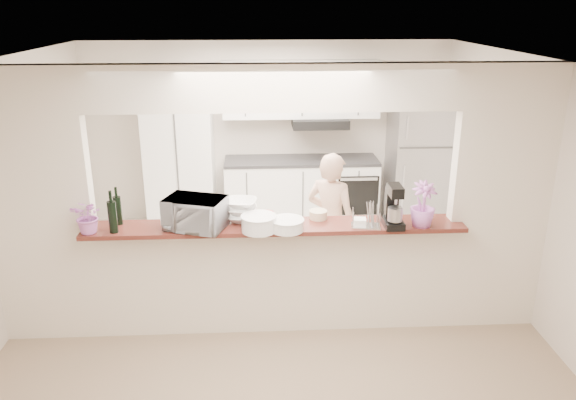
{
  "coord_description": "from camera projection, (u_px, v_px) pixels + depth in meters",
  "views": [
    {
      "loc": [
        -0.14,
        -4.71,
        2.97
      ],
      "look_at": [
        0.13,
        0.3,
        1.2
      ],
      "focal_mm": 35.0,
      "sensor_mm": 36.0,
      "label": 1
    }
  ],
  "objects": [
    {
      "name": "floor",
      "position": [
        276.0,
        327.0,
        5.44
      ],
      "size": [
        6.0,
        6.0,
        0.0
      ],
      "primitive_type": "plane",
      "color": "gray",
      "rests_on": "ground"
    },
    {
      "name": "tile_overlay",
      "position": [
        272.0,
        258.0,
        6.89
      ],
      "size": [
        5.0,
        2.9,
        0.01
      ],
      "primitive_type": "cube",
      "color": "silver",
      "rests_on": "floor"
    },
    {
      "name": "partition",
      "position": [
        275.0,
        181.0,
        4.94
      ],
      "size": [
        5.0,
        0.15,
        2.5
      ],
      "color": "silver",
      "rests_on": "floor"
    },
    {
      "name": "bar_counter",
      "position": [
        275.0,
        274.0,
        5.24
      ],
      "size": [
        3.4,
        0.38,
        1.09
      ],
      "color": "silver",
      "rests_on": "floor"
    },
    {
      "name": "kitchen_cabinets",
      "position": [
        255.0,
        157.0,
        7.67
      ],
      "size": [
        3.15,
        0.62,
        2.25
      ],
      "color": "white",
      "rests_on": "floor"
    },
    {
      "name": "refrigerator",
      "position": [
        417.0,
        165.0,
        7.75
      ],
      "size": [
        0.75,
        0.7,
        1.7
      ],
      "primitive_type": "cube",
      "color": "#A2A1A6",
      "rests_on": "floor"
    },
    {
      "name": "flower_left",
      "position": [
        89.0,
        216.0,
        4.8
      ],
      "size": [
        0.33,
        0.3,
        0.31
      ],
      "primitive_type": "imported",
      "rotation": [
        0.0,
        0.0,
        -0.24
      ],
      "color": "#D872BE",
      "rests_on": "bar_counter"
    },
    {
      "name": "wine_bottle_a",
      "position": [
        112.0,
        216.0,
        4.81
      ],
      "size": [
        0.08,
        0.08,
        0.38
      ],
      "color": "black",
      "rests_on": "bar_counter"
    },
    {
      "name": "wine_bottle_b",
      "position": [
        118.0,
        210.0,
        4.99
      ],
      "size": [
        0.07,
        0.07,
        0.35
      ],
      "color": "black",
      "rests_on": "bar_counter"
    },
    {
      "name": "toaster_oven",
      "position": [
        195.0,
        213.0,
        4.89
      ],
      "size": [
        0.59,
        0.49,
        0.28
      ],
      "primitive_type": "imported",
      "rotation": [
        0.0,
        0.0,
        -0.33
      ],
      "color": "#B7B7BC",
      "rests_on": "bar_counter"
    },
    {
      "name": "serving_bowls",
      "position": [
        242.0,
        211.0,
        5.07
      ],
      "size": [
        0.32,
        0.32,
        0.2
      ],
      "primitive_type": "imported",
      "rotation": [
        0.0,
        0.0,
        -0.16
      ],
      "color": "white",
      "rests_on": "bar_counter"
    },
    {
      "name": "plate_stack_a",
      "position": [
        259.0,
        223.0,
        4.86
      ],
      "size": [
        0.31,
        0.31,
        0.14
      ],
      "color": "white",
      "rests_on": "bar_counter"
    },
    {
      "name": "plate_stack_b",
      "position": [
        287.0,
        225.0,
        4.88
      ],
      "size": [
        0.3,
        0.3,
        0.1
      ],
      "color": "white",
      "rests_on": "bar_counter"
    },
    {
      "name": "red_bowl",
      "position": [
        266.0,
        216.0,
        5.13
      ],
      "size": [
        0.15,
        0.15,
        0.07
      ],
      "primitive_type": "cylinder",
      "color": "maroon",
      "rests_on": "bar_counter"
    },
    {
      "name": "tan_bowl",
      "position": [
        318.0,
        215.0,
        5.16
      ],
      "size": [
        0.17,
        0.17,
        0.08
      ],
      "primitive_type": "cylinder",
      "color": "#CCB790",
      "rests_on": "bar_counter"
    },
    {
      "name": "utensil_caddy",
      "position": [
        366.0,
        217.0,
        4.94
      ],
      "size": [
        0.27,
        0.18,
        0.23
      ],
      "color": "silver",
      "rests_on": "bar_counter"
    },
    {
      "name": "stand_mixer",
      "position": [
        394.0,
        208.0,
        4.94
      ],
      "size": [
        0.17,
        0.27,
        0.39
      ],
      "color": "black",
      "rests_on": "bar_counter"
    },
    {
      "name": "flower_right",
      "position": [
        423.0,
        204.0,
        4.93
      ],
      "size": [
        0.27,
        0.27,
        0.41
      ],
      "primitive_type": "imported",
      "rotation": [
        0.0,
        0.0,
        0.19
      ],
      "color": "#C46FCE",
      "rests_on": "bar_counter"
    },
    {
      "name": "person",
      "position": [
        331.0,
        223.0,
        5.97
      ],
      "size": [
        0.66,
        0.6,
        1.51
      ],
      "primitive_type": "imported",
      "rotation": [
        0.0,
        0.0,
        2.57
      ],
      "color": "tan",
      "rests_on": "floor"
    }
  ]
}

